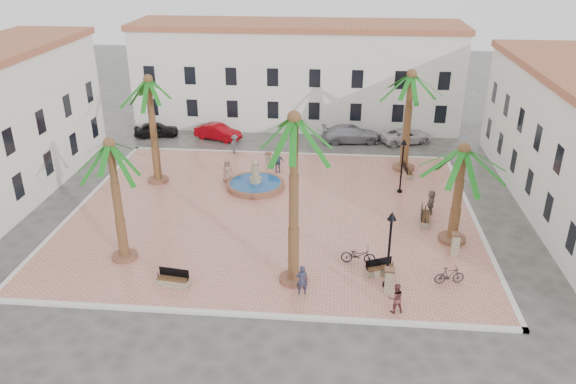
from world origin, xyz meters
name	(u,v)px	position (x,y,z in m)	size (l,w,h in m)	color
ground	(273,213)	(0.00, 0.00, 0.00)	(120.00, 120.00, 0.00)	#56544F
plaza	(273,212)	(0.00, 0.00, 0.07)	(26.00, 22.00, 0.15)	#E18B78
kerb_n	(288,154)	(0.00, 11.00, 0.08)	(26.30, 0.30, 0.16)	silver
kerb_s	(247,315)	(0.00, -11.00, 0.08)	(26.30, 0.30, 0.16)	silver
kerb_e	(475,221)	(13.00, 0.00, 0.08)	(0.30, 22.30, 0.16)	silver
kerb_w	(82,205)	(-13.00, 0.00, 0.08)	(0.30, 22.30, 0.16)	silver
building_north	(297,74)	(0.00, 19.99, 4.77)	(30.40, 7.40, 9.50)	white
fountain	(256,184)	(-1.68, 3.73, 0.44)	(4.16, 4.16, 2.15)	#8F5840
palm_nw	(149,91)	(-9.01, 4.25, 6.92)	(4.88, 4.88, 7.93)	#8F5840
palm_sw	(111,158)	(-7.63, -6.52, 6.18)	(4.66, 4.66, 7.12)	#8F5840
palm_s	(294,136)	(2.01, -7.96, 8.15)	(4.87, 4.87, 9.22)	#8F5840
palm_e	(462,163)	(11.05, -2.85, 5.12)	(5.25, 5.25, 6.14)	#8F5840
palm_ne	(411,86)	(9.25, 8.31, 6.66)	(5.55, 5.55, 7.79)	#8F5840
bench_s	(173,281)	(-4.14, -8.98, 0.41)	(1.78, 0.75, 0.91)	gray
bench_se	(380,270)	(6.56, -6.90, 0.39)	(1.67, 1.08, 0.85)	gray
bench_e	(425,218)	(9.71, -0.67, 0.43)	(0.83, 1.97, 1.01)	gray
bench_ne	(407,173)	(9.42, 6.96, 0.40)	(0.69, 1.71, 0.88)	gray
lamppost_s	(390,237)	(6.83, -8.03, 3.05)	(0.47, 0.47, 4.29)	black
lamppost_e	(403,157)	(8.58, 3.87, 2.83)	(0.43, 0.43, 3.96)	black
bollard_se	(389,280)	(6.88, -8.64, 0.88)	(0.54, 0.54, 1.42)	gray
bollard_n	(268,160)	(-1.23, 7.52, 0.81)	(0.48, 0.48, 1.27)	gray
bollard_e	(455,244)	(10.87, -4.64, 0.89)	(0.54, 0.54, 1.43)	gray
litter_bin	(390,274)	(7.04, -7.46, 0.52)	(0.38, 0.38, 0.73)	black
cyclist_a	(302,280)	(2.54, -9.14, 0.97)	(0.60, 0.39, 1.64)	#2B2D44
bicycle_a	(358,255)	(5.42, -5.91, 0.65)	(0.66, 1.91, 1.00)	black
cyclist_b	(396,298)	(7.09, -10.19, 0.93)	(0.76, 0.59, 1.56)	brown
bicycle_b	(449,275)	(10.09, -7.50, 0.63)	(0.45, 1.60, 0.96)	black
pedestrian_fountain_a	(227,171)	(-3.89, 4.60, 1.01)	(0.85, 0.55, 1.73)	#8D6956
pedestrian_fountain_b	(277,162)	(-0.42, 6.76, 0.98)	(0.97, 0.40, 1.66)	#364361
pedestrian_north	(235,144)	(-4.37, 10.40, 0.97)	(1.06, 0.61, 1.64)	#4A4A4F
pedestrian_east	(431,202)	(10.24, 0.65, 0.98)	(1.53, 0.49, 1.65)	#756459
car_black	(156,129)	(-12.34, 14.54, 0.67)	(1.59, 3.94, 1.34)	black
car_red	(218,132)	(-6.60, 14.28, 0.70)	(1.47, 4.23, 1.39)	#94030C
car_silver	(351,134)	(5.27, 14.68, 0.75)	(2.09, 5.14, 1.49)	#9F9EA6
car_white	(406,136)	(10.10, 14.91, 0.63)	(2.09, 4.53, 1.26)	silver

